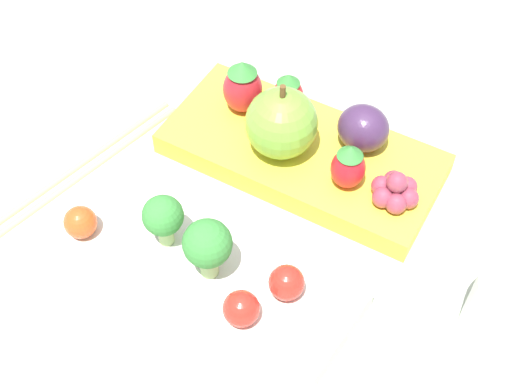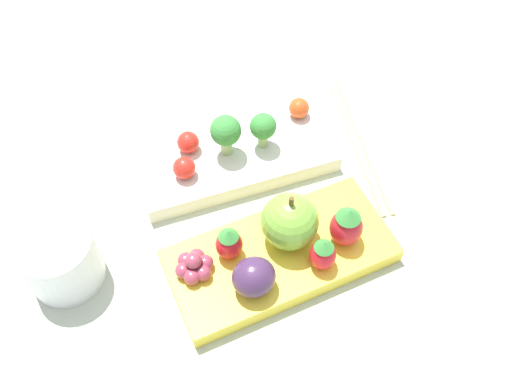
{
  "view_description": "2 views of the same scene",
  "coord_description": "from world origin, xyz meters",
  "views": [
    {
      "loc": [
        -0.17,
        0.28,
        0.45
      ],
      "look_at": [
        0.01,
        -0.0,
        0.03
      ],
      "focal_mm": 50.0,
      "sensor_mm": 36.0,
      "label": 1
    },
    {
      "loc": [
        -0.12,
        -0.33,
        0.51
      ],
      "look_at": [
        0.01,
        -0.0,
        0.03
      ],
      "focal_mm": 40.0,
      "sensor_mm": 36.0,
      "label": 2
    }
  ],
  "objects": [
    {
      "name": "ground_plane",
      "position": [
        0.0,
        0.0,
        0.0
      ],
      "size": [
        4.0,
        4.0,
        0.0
      ],
      "primitive_type": "plane",
      "color": "#ADB7A3"
    },
    {
      "name": "bento_box_savoury",
      "position": [
        0.01,
        0.07,
        0.01
      ],
      "size": [
        0.23,
        0.11,
        0.02
      ],
      "color": "silver",
      "rests_on": "ground_plane"
    },
    {
      "name": "bento_box_fruit",
      "position": [
        0.01,
        -0.07,
        0.01
      ],
      "size": [
        0.23,
        0.11,
        0.02
      ],
      "color": "yellow",
      "rests_on": "ground_plane"
    },
    {
      "name": "broccoli_floret_0",
      "position": [
        -0.0,
        0.07,
        0.05
      ],
      "size": [
        0.03,
        0.03,
        0.05
      ],
      "color": "#93B770",
      "rests_on": "bento_box_savoury"
    },
    {
      "name": "broccoli_floret_1",
      "position": [
        0.04,
        0.07,
        0.05
      ],
      "size": [
        0.03,
        0.03,
        0.05
      ],
      "color": "#93B770",
      "rests_on": "bento_box_savoury"
    },
    {
      "name": "cherry_tomato_0",
      "position": [
        -0.04,
        0.09,
        0.03
      ],
      "size": [
        0.03,
        0.03,
        0.03
      ],
      "color": "red",
      "rests_on": "bento_box_savoury"
    },
    {
      "name": "cherry_tomato_1",
      "position": [
        0.1,
        0.09,
        0.03
      ],
      "size": [
        0.02,
        0.02,
        0.02
      ],
      "color": "#DB4C1E",
      "rests_on": "bento_box_savoury"
    },
    {
      "name": "cherry_tomato_2",
      "position": [
        -0.05,
        0.06,
        0.03
      ],
      "size": [
        0.02,
        0.02,
        0.02
      ],
      "color": "red",
      "rests_on": "bento_box_savoury"
    },
    {
      "name": "apple",
      "position": [
        0.02,
        -0.06,
        0.05
      ],
      "size": [
        0.06,
        0.06,
        0.07
      ],
      "color": "#70A838",
      "rests_on": "bento_box_fruit"
    },
    {
      "name": "strawberry_0",
      "position": [
        0.07,
        -0.08,
        0.04
      ],
      "size": [
        0.03,
        0.03,
        0.05
      ],
      "color": "red",
      "rests_on": "bento_box_fruit"
    },
    {
      "name": "strawberry_1",
      "position": [
        0.04,
        -0.1,
        0.04
      ],
      "size": [
        0.03,
        0.03,
        0.04
      ],
      "color": "red",
      "rests_on": "bento_box_fruit"
    },
    {
      "name": "strawberry_2",
      "position": [
        -0.04,
        -0.05,
        0.04
      ],
      "size": [
        0.03,
        0.03,
        0.04
      ],
      "color": "red",
      "rests_on": "bento_box_fruit"
    },
    {
      "name": "plum",
      "position": [
        -0.03,
        -0.1,
        0.04
      ],
      "size": [
        0.04,
        0.04,
        0.04
      ],
      "color": "#42284C",
      "rests_on": "bento_box_fruit"
    },
    {
      "name": "grape_cluster",
      "position": [
        -0.08,
        -0.06,
        0.03
      ],
      "size": [
        0.04,
        0.04,
        0.03
      ],
      "color": "#93384C",
      "rests_on": "bento_box_fruit"
    },
    {
      "name": "drinking_cup",
      "position": [
        -0.2,
        -0.01,
        0.03
      ],
      "size": [
        0.07,
        0.07,
        0.06
      ],
      "color": "silver",
      "rests_on": "ground_plane"
    },
    {
      "name": "chopsticks_pair",
      "position": [
        0.15,
        0.04,
        0.0
      ],
      "size": [
        0.05,
        0.21,
        0.01
      ],
      "color": "tan",
      "rests_on": "ground_plane"
    }
  ]
}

